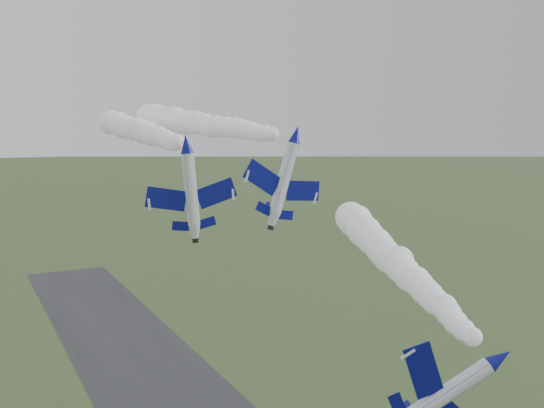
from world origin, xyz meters
The scene contains 6 objects.
jet_lead centered at (7.92, -11.16, 28.09)m, with size 6.67×11.92×8.63m.
smoke_trail_jet_lead centered at (19.51, 17.24, 29.92)m, with size 5.30×55.74×5.30m, color white, non-canonical shape.
jet_pair_left centered at (-8.91, 16.18, 45.09)m, with size 9.78×11.60×2.90m.
smoke_trail_jet_pair_left centered at (-4.26, 54.16, 46.48)m, with size 4.73×70.89×4.73m, color white, non-canonical shape.
jet_pair_right centered at (5.23, 17.60, 45.96)m, with size 10.15×12.73×4.10m.
smoke_trail_jet_pair_right centered at (4.12, 47.63, 47.47)m, with size 4.76×53.55×4.76m, color white, non-canonical shape.
Camera 1 is at (-30.58, -44.37, 46.72)m, focal length 40.00 mm.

